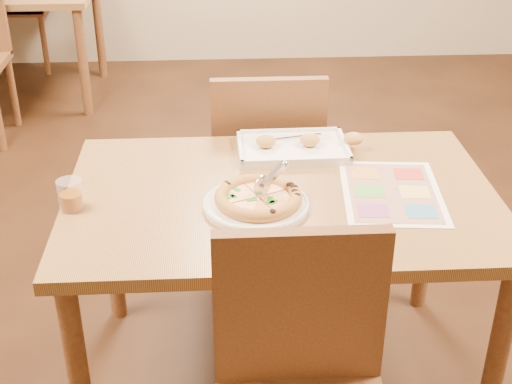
{
  "coord_description": "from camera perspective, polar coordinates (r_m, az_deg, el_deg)",
  "views": [
    {
      "loc": [
        -0.19,
        -1.88,
        1.75
      ],
      "look_at": [
        -0.08,
        -0.08,
        0.77
      ],
      "focal_mm": 50.0,
      "sensor_mm": 36.0,
      "label": 1
    }
  ],
  "objects": [
    {
      "name": "chair_far",
      "position": [
        2.75,
        0.87,
        3.14
      ],
      "size": [
        0.42,
        0.42,
        0.47
      ],
      "rotation": [
        0.0,
        0.0,
        3.14
      ],
      "color": "brown",
      "rests_on": "ground"
    },
    {
      "name": "dining_table",
      "position": [
        2.19,
        2.01,
        -2.03
      ],
      "size": [
        1.3,
        0.85,
        0.72
      ],
      "color": "olive",
      "rests_on": "ground"
    },
    {
      "name": "appetizer_tray",
      "position": [
        2.4,
        3.23,
        3.59
      ],
      "size": [
        0.42,
        0.26,
        0.06
      ],
      "rotation": [
        0.0,
        0.0,
        0.01
      ],
      "color": "white",
      "rests_on": "dining_table"
    },
    {
      "name": "chair_near",
      "position": [
        1.75,
        3.77,
        -14.07
      ],
      "size": [
        0.42,
        0.42,
        0.47
      ],
      "color": "brown",
      "rests_on": "ground"
    },
    {
      "name": "pizza",
      "position": [
        2.06,
        0.19,
        -0.46
      ],
      "size": [
        0.26,
        0.26,
        0.04
      ],
      "rotation": [
        0.0,
        0.0,
        0.42
      ],
      "color": "#C29142",
      "rests_on": "plate"
    },
    {
      "name": "menu",
      "position": [
        2.18,
        10.8,
        -0.01
      ],
      "size": [
        0.33,
        0.44,
        0.0
      ],
      "primitive_type": "cube",
      "rotation": [
        0.0,
        0.0,
        -0.09
      ],
      "color": "white",
      "rests_on": "dining_table"
    },
    {
      "name": "plate",
      "position": [
        2.07,
        0.0,
        -1.02
      ],
      "size": [
        0.38,
        0.38,
        0.02
      ],
      "primitive_type": "cylinder",
      "rotation": [
        0.0,
        0.0,
        0.3
      ],
      "color": "white",
      "rests_on": "dining_table"
    },
    {
      "name": "pizza_cutter",
      "position": [
        2.06,
        1.15,
        1.1
      ],
      "size": [
        0.1,
        0.1,
        0.08
      ],
      "rotation": [
        0.0,
        0.0,
        0.76
      ],
      "color": "silver",
      "rests_on": "pizza"
    },
    {
      "name": "glass_tumbler",
      "position": [
        2.11,
        -14.6,
        -0.36
      ],
      "size": [
        0.07,
        0.07,
        0.09
      ],
      "rotation": [
        0.0,
        0.0,
        -0.17
      ],
      "color": "#85440A",
      "rests_on": "dining_table"
    }
  ]
}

